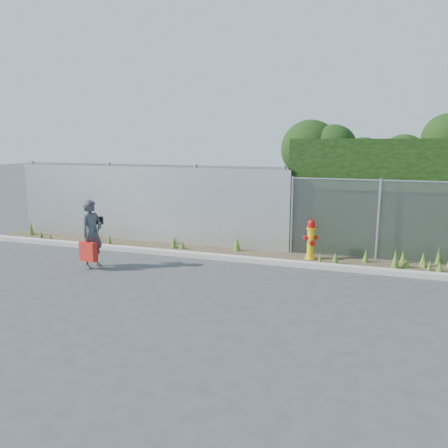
% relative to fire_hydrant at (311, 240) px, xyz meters
% --- Properties ---
extents(ground, '(80.00, 80.00, 0.00)m').
position_rel_fire_hydrant_xyz_m(ground, '(-1.62, -2.49, -0.51)').
color(ground, '#38393B').
rests_on(ground, ground).
extents(curb, '(16.00, 0.22, 0.12)m').
position_rel_fire_hydrant_xyz_m(curb, '(-1.62, -0.69, -0.45)').
color(curb, '#AAA49A').
rests_on(curb, ground).
extents(weed_strip, '(16.00, 1.32, 0.54)m').
position_rel_fire_hydrant_xyz_m(weed_strip, '(-0.36, 0.02, -0.40)').
color(weed_strip, '#433726').
rests_on(weed_strip, ground).
extents(corrugated_fence, '(8.50, 0.21, 2.30)m').
position_rel_fire_hydrant_xyz_m(corrugated_fence, '(-4.87, 0.51, 0.60)').
color(corrugated_fence, '#B3B7BB').
rests_on(corrugated_fence, ground).
extents(chainlink_fence, '(6.50, 0.07, 2.05)m').
position_rel_fire_hydrant_xyz_m(chainlink_fence, '(2.63, 0.51, 0.52)').
color(chainlink_fence, gray).
rests_on(chainlink_fence, ground).
extents(hedge, '(7.71, 1.99, 3.63)m').
position_rel_fire_hydrant_xyz_m(hedge, '(2.81, 1.52, 1.39)').
color(hedge, black).
rests_on(hedge, ground).
extents(fire_hydrant, '(0.35, 0.31, 1.05)m').
position_rel_fire_hydrant_xyz_m(fire_hydrant, '(0.00, 0.00, 0.00)').
color(fire_hydrant, '#EEB70C').
rests_on(fire_hydrant, ground).
extents(woman, '(0.51, 0.67, 1.62)m').
position_rel_fire_hydrant_xyz_m(woman, '(-4.78, -2.28, 0.30)').
color(woman, '#106568').
rests_on(woman, ground).
extents(red_tote_bag, '(0.41, 0.15, 0.54)m').
position_rel_fire_hydrant_xyz_m(red_tote_bag, '(-4.77, -2.48, -0.07)').
color(red_tote_bag, '#B0310A').
extents(black_shoulder_bag, '(0.25, 0.10, 0.19)m').
position_rel_fire_hydrant_xyz_m(black_shoulder_bag, '(-4.78, -2.02, 0.58)').
color(black_shoulder_bag, black).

